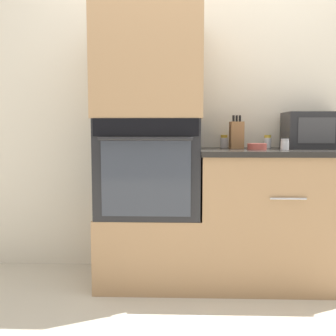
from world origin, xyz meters
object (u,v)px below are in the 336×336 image
(bowl, at_px, (257,147))
(condiment_jar_near, at_px, (224,141))
(wall_oven, at_px, (150,166))
(knife_block, at_px, (236,135))
(condiment_jar_far, at_px, (267,142))
(condiment_jar_mid, at_px, (285,144))
(microwave, at_px, (313,130))

(bowl, bearing_deg, condiment_jar_near, 123.77)
(wall_oven, distance_m, knife_block, 0.66)
(condiment_jar_near, distance_m, condiment_jar_far, 0.32)
(knife_block, height_order, condiment_jar_mid, knife_block)
(knife_block, distance_m, condiment_jar_mid, 0.35)
(bowl, bearing_deg, condiment_jar_mid, -4.98)
(microwave, height_order, condiment_jar_mid, microwave)
(knife_block, xyz_separation_m, condiment_jar_mid, (0.30, -0.18, -0.06))
(knife_block, distance_m, condiment_jar_far, 0.26)
(wall_oven, height_order, knife_block, knife_block)
(wall_oven, height_order, bowl, wall_oven)
(wall_oven, bearing_deg, condiment_jar_mid, -3.30)
(condiment_jar_mid, bearing_deg, condiment_jar_near, 141.02)
(wall_oven, bearing_deg, knife_block, 11.66)
(microwave, distance_m, condiment_jar_far, 0.32)
(microwave, xyz_separation_m, condiment_jar_mid, (-0.25, -0.20, -0.09))
(bowl, bearing_deg, condiment_jar_far, 63.63)
(wall_oven, distance_m, condiment_jar_far, 0.89)
(wall_oven, bearing_deg, bowl, -2.88)
(microwave, bearing_deg, condiment_jar_mid, -141.83)
(knife_block, height_order, condiment_jar_far, knife_block)
(condiment_jar_mid, bearing_deg, condiment_jar_far, 102.06)
(condiment_jar_mid, bearing_deg, knife_block, 149.01)
(condiment_jar_far, bearing_deg, condiment_jar_mid, -77.94)
(bowl, xyz_separation_m, condiment_jar_far, (0.12, 0.25, 0.03))
(wall_oven, distance_m, microwave, 1.19)
(condiment_jar_near, bearing_deg, condiment_jar_far, -6.25)
(knife_block, xyz_separation_m, condiment_jar_near, (-0.07, 0.12, -0.05))
(wall_oven, xyz_separation_m, knife_block, (0.61, 0.13, 0.22))
(condiment_jar_near, bearing_deg, knife_block, -58.68)
(knife_block, xyz_separation_m, condiment_jar_far, (0.24, 0.09, -0.05))
(condiment_jar_near, bearing_deg, wall_oven, -155.19)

